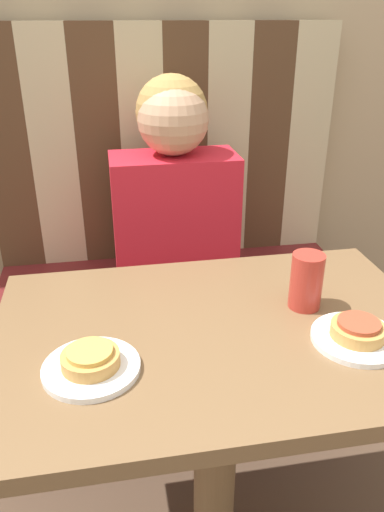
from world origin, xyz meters
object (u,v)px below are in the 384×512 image
Objects in this scene: person at (174,185)px; plate_right at (356,339)px; drinking_cup at (306,281)px; pizza_left at (90,358)px; pizza_right at (358,329)px; plate_left at (91,368)px.

plate_right is at bearing -70.39° from person.
person is at bearing 109.43° from drinking_cup.
pizza_left is 1.00× the size of pizza_right.
pizza_left is at bearing 180.00° from plate_right.
person is at bearing 109.61° from pizza_right.
pizza_left is (-0.25, -0.71, -0.08)m from person.
person is 6.22× the size of pizza_right.
plate_left is 1.68× the size of pizza_right.
plate_left is (-0.25, -0.71, -0.10)m from person.
pizza_left is 0.84× the size of drinking_cup.
plate_right is 0.51m from pizza_left.
pizza_right is at bearing 90.00° from plate_right.
pizza_right reaches higher than plate_right.
pizza_right reaches higher than plate_left.
drinking_cup is (0.46, 0.14, 0.03)m from pizza_left.
plate_left is at bearing -162.78° from drinking_cup.
plate_left is 1.41× the size of drinking_cup.
plate_left and plate_right have the same top height.
plate_left is 0.51m from plate_right.
drinking_cup is at bearing -70.57° from person.
pizza_left is 0.51m from pizza_right.
plate_left is 0.48m from drinking_cup.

